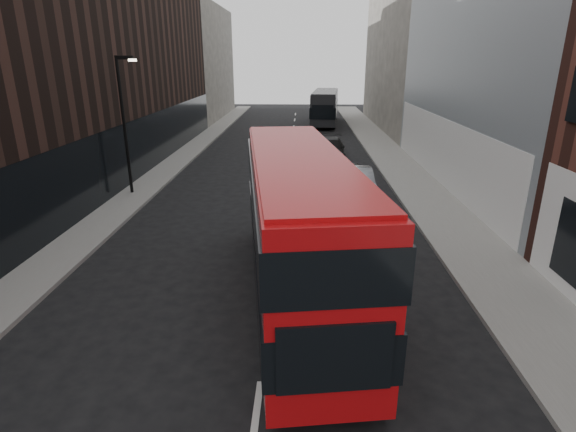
# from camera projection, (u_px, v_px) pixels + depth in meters

# --- Properties ---
(sidewalk_right) EXTENTS (3.00, 80.00, 0.15)m
(sidewalk_right) POSITION_uv_depth(u_px,v_px,m) (399.00, 166.00, 30.53)
(sidewalk_right) COLOR slate
(sidewalk_right) RESTS_ON ground
(sidewalk_left) EXTENTS (2.00, 80.00, 0.15)m
(sidewalk_left) POSITION_uv_depth(u_px,v_px,m) (173.00, 165.00, 30.98)
(sidewalk_left) COLOR slate
(sidewalk_left) RESTS_ON ground
(building_modern_block) EXTENTS (5.03, 22.00, 20.00)m
(building_modern_block) POSITION_uv_depth(u_px,v_px,m) (506.00, 0.00, 23.39)
(building_modern_block) COLOR #A2A8AD
(building_modern_block) RESTS_ON ground
(building_victorian) EXTENTS (6.50, 24.00, 21.00)m
(building_victorian) POSITION_uv_depth(u_px,v_px,m) (407.00, 31.00, 45.17)
(building_victorian) COLOR #5E5A53
(building_victorian) RESTS_ON ground
(building_left_mid) EXTENTS (5.00, 24.00, 14.00)m
(building_left_mid) POSITION_uv_depth(u_px,v_px,m) (137.00, 59.00, 33.51)
(building_left_mid) COLOR black
(building_left_mid) RESTS_ON ground
(building_left_far) EXTENTS (5.00, 20.00, 13.00)m
(building_left_far) POSITION_uv_depth(u_px,v_px,m) (201.00, 63.00, 54.42)
(building_left_far) COLOR #5E5A53
(building_left_far) RESTS_ON ground
(street_lamp) EXTENTS (1.06, 0.22, 7.00)m
(street_lamp) POSITION_uv_depth(u_px,v_px,m) (125.00, 117.00, 23.03)
(street_lamp) COLOR black
(street_lamp) RESTS_ON sidewalk_left
(red_bus) EXTENTS (4.05, 11.38, 4.51)m
(red_bus) POSITION_uv_depth(u_px,v_px,m) (298.00, 222.00, 13.06)
(red_bus) COLOR #AE0A0D
(red_bus) RESTS_ON ground
(grey_bus) EXTENTS (3.70, 11.51, 3.66)m
(grey_bus) POSITION_uv_depth(u_px,v_px,m) (325.00, 106.00, 50.21)
(grey_bus) COLOR black
(grey_bus) RESTS_ON ground
(car_a) EXTENTS (1.92, 4.02, 1.33)m
(car_a) POSITION_uv_depth(u_px,v_px,m) (351.00, 176.00, 25.73)
(car_a) COLOR black
(car_a) RESTS_ON ground
(car_b) EXTENTS (1.76, 4.69, 1.53)m
(car_b) POSITION_uv_depth(u_px,v_px,m) (357.00, 183.00, 23.81)
(car_b) COLOR gray
(car_b) RESTS_ON ground
(car_c) EXTENTS (2.46, 5.40, 1.53)m
(car_c) POSITION_uv_depth(u_px,v_px,m) (330.00, 149.00, 32.77)
(car_c) COLOR black
(car_c) RESTS_ON ground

